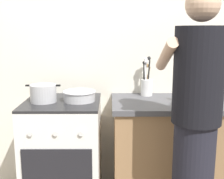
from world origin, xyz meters
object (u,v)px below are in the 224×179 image
oil_bottle (207,89)px  person (195,128)px  pot (43,93)px  stove_range (64,154)px  spice_bottle (176,95)px  utensil_crock (147,84)px  mixing_bowl (79,95)px

oil_bottle → person: size_ratio=0.15×
pot → stove_range: bearing=8.1°
stove_range → spice_bottle: size_ratio=9.27×
pot → utensil_crock: utensil_crock is taller
pot → spice_bottle: bearing=2.1°
mixing_bowl → person: (0.77, -0.55, -0.09)m
stove_range → oil_bottle: oil_bottle is taller
stove_range → spice_bottle: (0.91, 0.02, 0.50)m
utensil_crock → spice_bottle: utensil_crock is taller
pot → person: size_ratio=0.16×
person → pot: bearing=153.4°
pot → mixing_bowl: bearing=5.5°
oil_bottle → pot: bearing=179.1°
pot → mixing_bowl: size_ratio=1.02×
spice_bottle → oil_bottle: bearing=-14.4°
spice_bottle → oil_bottle: size_ratio=0.39×
pot → mixing_bowl: pot is taller
spice_bottle → oil_bottle: 0.24m
stove_range → pot: pot is taller
mixing_bowl → utensil_crock: size_ratio=0.79×
oil_bottle → spice_bottle: bearing=165.6°
stove_range → oil_bottle: (1.14, -0.04, 0.55)m
oil_bottle → mixing_bowl: bearing=177.3°
mixing_bowl → oil_bottle: 1.00m
stove_range → oil_bottle: bearing=-2.0°
pot → person: person is taller
pot → oil_bottle: bearing=-0.9°
spice_bottle → mixing_bowl: bearing=-179.2°
pot → person: 1.18m
stove_range → utensil_crock: bearing=16.4°
utensil_crock → oil_bottle: 0.50m
mixing_bowl → oil_bottle: bearing=-2.7°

